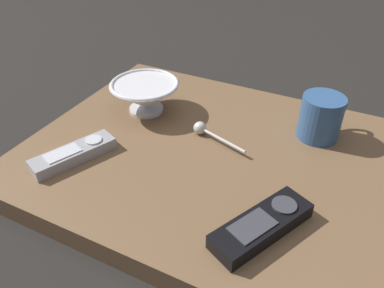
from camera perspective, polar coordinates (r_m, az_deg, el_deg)
name	(u,v)px	position (r m, az deg, el deg)	size (l,w,h in m)	color
ground_plane	(205,167)	(0.76, 2.01, -3.40)	(6.00, 6.00, 0.00)	black
table	(206,158)	(0.74, 2.04, -2.11)	(0.55, 0.67, 0.04)	brown
cereal_bowl	(145,95)	(0.84, -7.01, 7.28)	(0.15, 0.15, 0.07)	silver
coffee_mug	(321,117)	(0.78, 18.79, 3.85)	(0.10, 0.08, 0.09)	#33598C
teaspoon	(204,130)	(0.76, 1.79, 2.10)	(0.05, 0.12, 0.03)	silver
tv_remote_near	(74,154)	(0.73, -17.31, -1.42)	(0.16, 0.10, 0.03)	#9E9EA3
tv_remote_far	(262,225)	(0.58, 10.43, -11.87)	(0.17, 0.12, 0.03)	black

